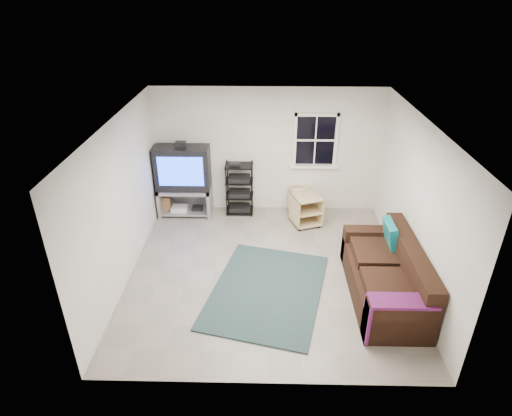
{
  "coord_description": "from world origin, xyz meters",
  "views": [
    {
      "loc": [
        -0.06,
        -5.92,
        4.39
      ],
      "look_at": [
        -0.2,
        0.4,
        1.0
      ],
      "focal_mm": 30.0,
      "sensor_mm": 36.0,
      "label": 1
    }
  ],
  "objects_px": {
    "side_table_left": "(305,208)",
    "side_table_right": "(301,200)",
    "sofa": "(387,278)",
    "tv_unit": "(183,175)",
    "av_rack": "(240,192)"
  },
  "relations": [
    {
      "from": "av_rack",
      "to": "sofa",
      "type": "height_order",
      "value": "av_rack"
    },
    {
      "from": "side_table_left",
      "to": "side_table_right",
      "type": "height_order",
      "value": "side_table_left"
    },
    {
      "from": "tv_unit",
      "to": "sofa",
      "type": "xyz_separation_m",
      "value": [
        3.54,
        -2.61,
        -0.53
      ]
    },
    {
      "from": "side_table_right",
      "to": "sofa",
      "type": "height_order",
      "value": "sofa"
    },
    {
      "from": "side_table_right",
      "to": "av_rack",
      "type": "bearing_deg",
      "value": 179.41
    },
    {
      "from": "av_rack",
      "to": "sofa",
      "type": "distance_m",
      "value": 3.61
    },
    {
      "from": "sofa",
      "to": "tv_unit",
      "type": "bearing_deg",
      "value": 143.63
    },
    {
      "from": "tv_unit",
      "to": "side_table_right",
      "type": "bearing_deg",
      "value": 1.32
    },
    {
      "from": "tv_unit",
      "to": "av_rack",
      "type": "relative_size",
      "value": 1.43
    },
    {
      "from": "tv_unit",
      "to": "side_table_left",
      "type": "xyz_separation_m",
      "value": [
        2.47,
        -0.36,
        -0.54
      ]
    },
    {
      "from": "side_table_left",
      "to": "sofa",
      "type": "bearing_deg",
      "value": -64.62
    },
    {
      "from": "av_rack",
      "to": "side_table_right",
      "type": "relative_size",
      "value": 1.91
    },
    {
      "from": "side_table_left",
      "to": "sofa",
      "type": "distance_m",
      "value": 2.49
    },
    {
      "from": "tv_unit",
      "to": "sofa",
      "type": "bearing_deg",
      "value": -36.37
    },
    {
      "from": "side_table_left",
      "to": "side_table_right",
      "type": "relative_size",
      "value": 1.14
    }
  ]
}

